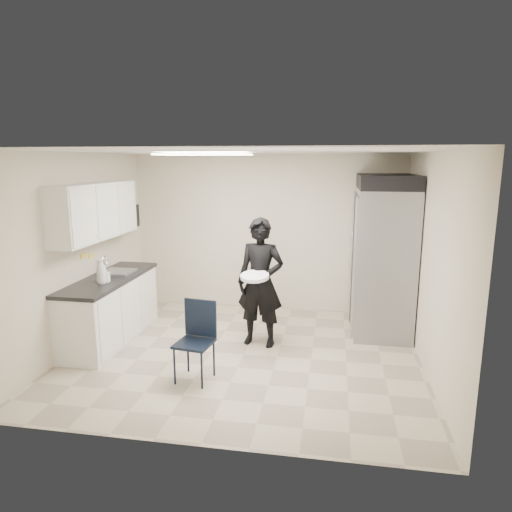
% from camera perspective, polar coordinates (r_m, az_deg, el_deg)
% --- Properties ---
extents(floor, '(4.50, 4.50, 0.00)m').
position_cam_1_polar(floor, '(6.12, -1.52, -12.19)').
color(floor, '#B2A58C').
rests_on(floor, ground).
extents(ceiling, '(4.50, 4.50, 0.00)m').
position_cam_1_polar(ceiling, '(5.59, -1.67, 12.95)').
color(ceiling, white).
rests_on(ceiling, back_wall).
extents(back_wall, '(4.50, 0.00, 4.50)m').
position_cam_1_polar(back_wall, '(7.65, 1.35, 2.88)').
color(back_wall, beige).
rests_on(back_wall, floor).
extents(left_wall, '(0.00, 4.00, 4.00)m').
position_cam_1_polar(left_wall, '(6.53, -21.33, 0.51)').
color(left_wall, beige).
rests_on(left_wall, floor).
extents(right_wall, '(0.00, 4.00, 4.00)m').
position_cam_1_polar(right_wall, '(5.72, 21.08, -0.98)').
color(right_wall, beige).
rests_on(right_wall, floor).
extents(ceiling_panel, '(1.20, 0.60, 0.02)m').
position_cam_1_polar(ceiling_panel, '(6.12, -6.56, 12.50)').
color(ceiling_panel, white).
rests_on(ceiling_panel, ceiling).
extents(lower_counter, '(0.60, 1.90, 0.86)m').
position_cam_1_polar(lower_counter, '(6.77, -17.71, -6.47)').
color(lower_counter, silver).
rests_on(lower_counter, floor).
extents(countertop, '(0.64, 1.95, 0.05)m').
position_cam_1_polar(countertop, '(6.65, -17.96, -2.74)').
color(countertop, black).
rests_on(countertop, lower_counter).
extents(sink, '(0.42, 0.40, 0.14)m').
position_cam_1_polar(sink, '(6.86, -16.84, -2.36)').
color(sink, gray).
rests_on(sink, countertop).
extents(faucet, '(0.02, 0.02, 0.24)m').
position_cam_1_polar(faucet, '(6.91, -18.40, -1.07)').
color(faucet, silver).
rests_on(faucet, countertop).
extents(upper_cabinets, '(0.35, 1.80, 0.75)m').
position_cam_1_polar(upper_cabinets, '(6.54, -19.46, 5.32)').
color(upper_cabinets, silver).
rests_on(upper_cabinets, left_wall).
extents(towel_dispenser, '(0.22, 0.30, 0.35)m').
position_cam_1_polar(towel_dispenser, '(7.61, -15.60, 4.83)').
color(towel_dispenser, black).
rests_on(towel_dispenser, left_wall).
extents(notice_sticker_left, '(0.00, 0.12, 0.07)m').
position_cam_1_polar(notice_sticker_left, '(6.63, -20.79, 0.00)').
color(notice_sticker_left, yellow).
rests_on(notice_sticker_left, left_wall).
extents(notice_sticker_right, '(0.00, 0.12, 0.07)m').
position_cam_1_polar(notice_sticker_right, '(6.81, -19.92, 0.01)').
color(notice_sticker_right, yellow).
rests_on(notice_sticker_right, left_wall).
extents(commercial_fridge, '(0.80, 1.35, 2.10)m').
position_cam_1_polar(commercial_fridge, '(6.94, 15.54, -0.58)').
color(commercial_fridge, gray).
rests_on(commercial_fridge, floor).
extents(fridge_compressor, '(0.80, 1.35, 0.20)m').
position_cam_1_polar(fridge_compressor, '(6.80, 16.08, 8.93)').
color(fridge_compressor, black).
rests_on(fridge_compressor, commercial_fridge).
extents(folding_chair, '(0.45, 0.45, 0.89)m').
position_cam_1_polar(folding_chair, '(5.34, -7.75, -10.80)').
color(folding_chair, black).
rests_on(folding_chair, floor).
extents(man_tuxedo, '(0.70, 0.51, 1.76)m').
position_cam_1_polar(man_tuxedo, '(6.17, 0.56, -3.33)').
color(man_tuxedo, black).
rests_on(man_tuxedo, floor).
extents(bucket_lid, '(0.42, 0.42, 0.05)m').
position_cam_1_polar(bucket_lid, '(5.90, -0.16, -2.56)').
color(bucket_lid, white).
rests_on(bucket_lid, man_tuxedo).
extents(soap_bottle_a, '(0.14, 0.14, 0.33)m').
position_cam_1_polar(soap_bottle_a, '(6.30, -18.78, -1.78)').
color(soap_bottle_a, silver).
rests_on(soap_bottle_a, countertop).
extents(soap_bottle_b, '(0.10, 0.10, 0.21)m').
position_cam_1_polar(soap_bottle_b, '(6.35, -18.32, -2.23)').
color(soap_bottle_b, '#AEADBA').
rests_on(soap_bottle_b, countertop).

